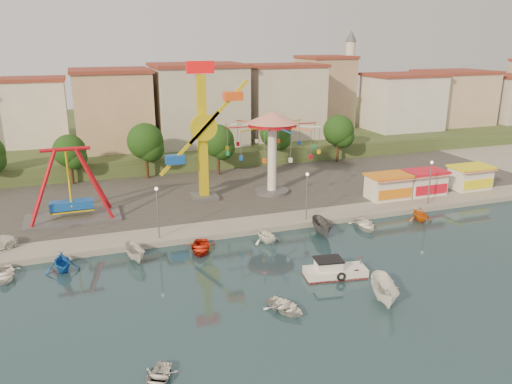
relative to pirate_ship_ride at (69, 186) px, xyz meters
name	(u,v)px	position (x,y,z in m)	size (l,w,h in m)	color
ground	(284,290)	(16.03, -21.66, -4.39)	(200.00, 200.00, 0.00)	#142F37
quay_deck	(160,143)	(16.03, 40.34, -4.09)	(200.00, 100.00, 0.60)	#9E998E
asphalt_pad	(199,185)	(16.03, 8.34, -3.79)	(90.00, 28.00, 0.01)	#4C4944
hill_terrace	(156,132)	(16.03, 45.34, -2.89)	(200.00, 60.00, 3.00)	#384C26
pirate_ship_ride	(69,186)	(0.00, 0.00, 0.00)	(10.00, 5.00, 8.00)	#59595E
kamikaze_tower	(206,136)	(15.70, 1.99, 4.06)	(7.37, 3.10, 16.50)	#59595E
wave_swinger	(272,134)	(24.08, 1.79, 3.80)	(11.60, 11.60, 10.40)	#59595E
booth_left	(388,186)	(36.72, -5.17, -2.23)	(5.40, 3.78, 3.08)	white
booth_mid	(424,182)	(42.03, -5.17, -2.23)	(5.40, 3.78, 3.08)	white
booth_right	(470,177)	(49.30, -5.17, -2.23)	(5.40, 3.78, 3.08)	white
lamp_post_1	(158,214)	(8.03, -8.66, -1.29)	(0.14, 0.14, 5.00)	#59595E
lamp_post_2	(307,198)	(24.03, -8.66, -1.29)	(0.14, 0.14, 5.00)	#59595E
lamp_post_3	(430,184)	(40.03, -8.66, -1.29)	(0.14, 0.14, 5.00)	#59595E
tree_1	(69,151)	(0.03, 14.58, 0.81)	(4.35, 4.35, 6.80)	#382314
tree_2	(145,141)	(10.03, 14.15, 1.52)	(5.02, 5.02, 7.85)	#382314
tree_3	(218,141)	(20.03, 12.70, 1.16)	(4.68, 4.68, 7.32)	#382314
tree_4	(275,132)	(30.03, 15.70, 1.35)	(4.86, 4.86, 7.60)	#382314
tree_5	(339,130)	(40.03, 13.88, 1.31)	(4.83, 4.83, 7.54)	#382314
building_1	(32,120)	(-5.29, 29.73, 2.92)	(12.33, 9.01, 8.63)	silver
building_2	(118,108)	(7.85, 30.30, 4.22)	(11.95, 9.28, 11.23)	tan
building_3	(204,113)	(21.64, 27.14, 3.20)	(12.59, 10.50, 9.20)	beige
building_4	(271,106)	(35.10, 30.54, 3.22)	(10.75, 9.23, 9.24)	beige
building_5	(341,99)	(48.40, 28.67, 4.21)	(12.77, 10.96, 11.21)	tan
building_6	(399,95)	(60.18, 27.11, 4.78)	(8.23, 8.98, 12.36)	silver
building_7	(433,99)	(72.06, 32.05, 2.99)	(11.59, 10.93, 8.76)	beige
building_8	(510,91)	(85.96, 25.54, 4.89)	(12.84, 9.28, 12.58)	beige
minaret	(349,76)	(52.03, 32.34, 8.15)	(2.80, 2.80, 18.00)	silver
cabin_motorboat	(334,271)	(20.93, -20.90, -3.90)	(5.53, 2.81, 1.86)	white
rowboat_a	(285,307)	(14.84, -24.74, -4.04)	(2.44, 3.41, 0.71)	white
rowboat_b	(158,378)	(4.58, -29.63, -4.09)	(2.08, 2.91, 0.60)	beige
skiff	(385,291)	(22.60, -26.00, -3.49)	(1.75, 4.66, 1.80)	white
moored_boat_0	(3,275)	(-5.67, -11.86, -4.00)	(2.73, 3.82, 0.79)	white
moored_boat_1	(62,261)	(-0.96, -11.86, -3.53)	(2.84, 3.30, 1.74)	blue
moored_boat_2	(135,253)	(5.32, -11.86, -3.67)	(1.42, 3.76, 1.45)	silver
moored_boat_3	(200,247)	(11.41, -11.86, -3.99)	(2.76, 3.86, 0.80)	red
moored_boat_4	(266,234)	(18.16, -11.86, -3.57)	(2.69, 3.12, 1.64)	white
moored_boat_5	(322,227)	(24.38, -11.86, -3.57)	(1.60, 4.26, 1.64)	#4F4F53
moored_boat_6	(365,225)	(29.52, -11.86, -3.98)	(2.87, 4.02, 0.83)	white
moored_boat_7	(420,214)	(36.55, -11.86, -3.59)	(2.65, 3.07, 1.62)	orange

